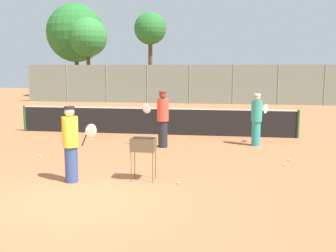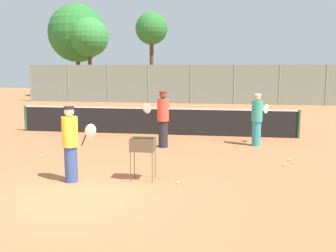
{
  "view_description": "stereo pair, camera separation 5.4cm",
  "coord_description": "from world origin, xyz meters",
  "px_view_note": "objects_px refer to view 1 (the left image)",
  "views": [
    {
      "loc": [
        2.94,
        -7.25,
        2.64
      ],
      "look_at": [
        1.24,
        3.57,
        1.0
      ],
      "focal_mm": 42.0,
      "sensor_mm": 36.0,
      "label": 1
    },
    {
      "loc": [
        3.0,
        -7.24,
        2.64
      ],
      "look_at": [
        1.24,
        3.57,
        1.0
      ],
      "focal_mm": 42.0,
      "sensor_mm": 36.0,
      "label": 2
    }
  ],
  "objects_px": {
    "player_yellow_shirt": "(257,119)",
    "ball_cart": "(143,148)",
    "player_white_outfit": "(163,118)",
    "player_red_cap": "(71,143)",
    "tennis_net": "(154,120)"
  },
  "relations": [
    {
      "from": "player_yellow_shirt",
      "to": "ball_cart",
      "type": "bearing_deg",
      "value": -173.86
    },
    {
      "from": "player_white_outfit",
      "to": "player_yellow_shirt",
      "type": "relative_size",
      "value": 1.06
    },
    {
      "from": "player_red_cap",
      "to": "tennis_net",
      "type": "bearing_deg",
      "value": 95.58
    },
    {
      "from": "player_yellow_shirt",
      "to": "player_red_cap",
      "type": "bearing_deg",
      "value": 176.29
    },
    {
      "from": "tennis_net",
      "to": "player_red_cap",
      "type": "bearing_deg",
      "value": -95.33
    },
    {
      "from": "tennis_net",
      "to": "player_yellow_shirt",
      "type": "height_order",
      "value": "player_yellow_shirt"
    },
    {
      "from": "player_red_cap",
      "to": "ball_cart",
      "type": "xyz_separation_m",
      "value": [
        1.61,
        0.41,
        -0.15
      ]
    },
    {
      "from": "ball_cart",
      "to": "player_white_outfit",
      "type": "bearing_deg",
      "value": 93.15
    },
    {
      "from": "player_red_cap",
      "to": "ball_cart",
      "type": "bearing_deg",
      "value": 25.07
    },
    {
      "from": "tennis_net",
      "to": "player_yellow_shirt",
      "type": "relative_size",
      "value": 6.31
    },
    {
      "from": "tennis_net",
      "to": "player_red_cap",
      "type": "relative_size",
      "value": 6.29
    },
    {
      "from": "player_yellow_shirt",
      "to": "ball_cart",
      "type": "distance_m",
      "value": 5.46
    },
    {
      "from": "ball_cart",
      "to": "tennis_net",
      "type": "bearing_deg",
      "value": 98.78
    },
    {
      "from": "player_red_cap",
      "to": "ball_cart",
      "type": "height_order",
      "value": "player_red_cap"
    },
    {
      "from": "player_white_outfit",
      "to": "player_yellow_shirt",
      "type": "xyz_separation_m",
      "value": [
        3.09,
        0.74,
        -0.05
      ]
    }
  ]
}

